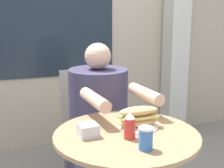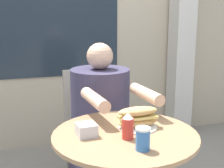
# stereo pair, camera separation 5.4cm
# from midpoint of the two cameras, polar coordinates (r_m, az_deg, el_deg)

# --- Properties ---
(storefront_wall) EXTENTS (8.00, 0.09, 2.80)m
(storefront_wall) POSITION_cam_midpoint_polar(r_m,az_deg,el_deg) (3.05, -10.23, 14.71)
(storefront_wall) COLOR #B7A88E
(storefront_wall) RESTS_ON ground_plane
(lattice_pillar) EXTENTS (0.21, 0.21, 2.40)m
(lattice_pillar) POSITION_cam_midpoint_polar(r_m,az_deg,el_deg) (3.31, 11.31, 11.01)
(lattice_pillar) COLOR beige
(lattice_pillar) RESTS_ON ground_plane
(diner_chair) EXTENTS (0.41, 0.41, 0.87)m
(diner_chair) POSITION_cam_midpoint_polar(r_m,az_deg,el_deg) (2.43, -5.43, -5.70)
(diner_chair) COLOR #ADA393
(diner_chair) RESTS_ON ground_plane
(seated_diner) EXTENTS (0.42, 0.72, 1.11)m
(seated_diner) POSITION_cam_midpoint_polar(r_m,az_deg,el_deg) (2.13, -2.76, -9.81)
(seated_diner) COLOR #38334C
(seated_diner) RESTS_ON ground_plane
(sandwich_on_plate) EXTENTS (0.21, 0.20, 0.11)m
(sandwich_on_plate) POSITION_cam_midpoint_polar(r_m,az_deg,el_deg) (1.59, 3.88, -6.22)
(sandwich_on_plate) COLOR white
(sandwich_on_plate) RESTS_ON cafe_table
(drink_cup) EXTENTS (0.06, 0.06, 0.10)m
(drink_cup) POSITION_cam_midpoint_polar(r_m,az_deg,el_deg) (1.35, 5.04, -9.87)
(drink_cup) COLOR #336BB7
(drink_cup) RESTS_ON cafe_table
(napkin_box) EXTENTS (0.10, 0.10, 0.06)m
(napkin_box) POSITION_cam_midpoint_polar(r_m,az_deg,el_deg) (1.50, -5.45, -8.39)
(napkin_box) COLOR silver
(napkin_box) RESTS_ON cafe_table
(condiment_bottle) EXTENTS (0.05, 0.05, 0.13)m
(condiment_bottle) POSITION_cam_midpoint_polar(r_m,az_deg,el_deg) (1.45, 2.19, -7.69)
(condiment_bottle) COLOR red
(condiment_bottle) RESTS_ON cafe_table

